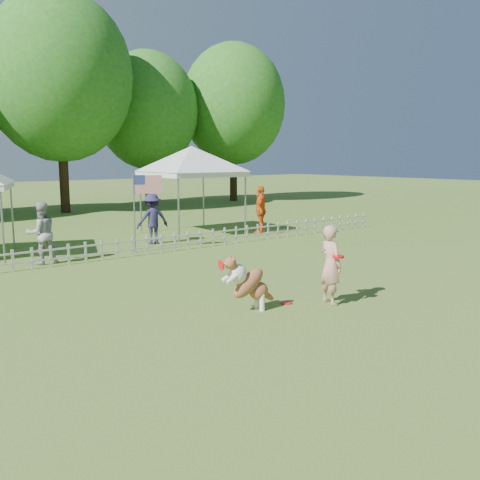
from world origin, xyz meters
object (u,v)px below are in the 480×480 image
at_px(handler, 331,265).
at_px(canopy_tent_right, 192,191).
at_px(flag_pole, 134,213).
at_px(spectator_b, 152,219).
at_px(dog, 249,283).
at_px(frisbee_on_turf, 286,303).
at_px(spectator_a, 42,233).
at_px(spectator_c, 261,210).

height_order(handler, canopy_tent_right, canopy_tent_right).
height_order(flag_pole, spectator_b, flag_pole).
bearing_deg(spectator_b, dog, 80.91).
xyz_separation_m(dog, canopy_tent_right, (5.12, 9.65, 1.10)).
bearing_deg(frisbee_on_turf, flag_pole, 86.89).
distance_m(spectator_a, spectator_b, 4.36).
bearing_deg(canopy_tent_right, spectator_b, -151.93).
bearing_deg(flag_pole, canopy_tent_right, 51.98).
distance_m(handler, canopy_tent_right, 10.88).
relative_size(flag_pole, spectator_a, 1.42).
xyz_separation_m(flag_pole, spectator_c, (5.75, 0.58, -0.29)).
relative_size(dog, spectator_a, 0.65).
height_order(frisbee_on_turf, canopy_tent_right, canopy_tent_right).
height_order(flag_pole, spectator_a, flag_pole).
distance_m(frisbee_on_turf, canopy_tent_right, 10.68).
bearing_deg(spectator_c, flag_pole, -33.91).
relative_size(frisbee_on_turf, flag_pole, 0.09).
xyz_separation_m(dog, frisbee_on_turf, (0.95, -0.05, -0.55)).
bearing_deg(flag_pole, spectator_b, 61.70).
relative_size(flag_pole, spectator_c, 1.31).
bearing_deg(dog, handler, -11.95).
height_order(handler, frisbee_on_turf, handler).
bearing_deg(spectator_b, handler, 92.00).
relative_size(canopy_tent_right, spectator_b, 1.90).
height_order(flag_pole, spectator_c, flag_pole).
distance_m(handler, dog, 1.78).
distance_m(canopy_tent_right, spectator_c, 2.77).
relative_size(frisbee_on_turf, spectator_c, 0.12).
bearing_deg(flag_pole, spectator_a, -160.49).
height_order(spectator_a, spectator_c, spectator_c).
xyz_separation_m(canopy_tent_right, flag_pole, (-3.77, -2.38, -0.42)).
bearing_deg(spectator_c, handler, 17.49).
height_order(spectator_a, spectator_b, spectator_a).
distance_m(frisbee_on_turf, flag_pole, 7.43).
bearing_deg(handler, spectator_a, 34.06).
xyz_separation_m(dog, spectator_b, (2.65, 8.44, 0.31)).
distance_m(handler, spectator_c, 10.08).
bearing_deg(spectator_a, dog, 101.76).
relative_size(dog, canopy_tent_right, 0.34).
height_order(handler, spectator_b, spectator_b).
distance_m(flag_pole, spectator_c, 5.79).
bearing_deg(handler, spectator_b, 5.69).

